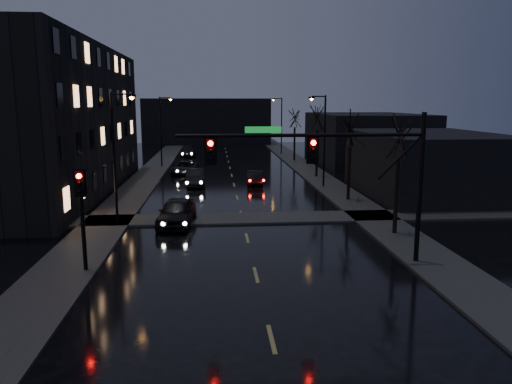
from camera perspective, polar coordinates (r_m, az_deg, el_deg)
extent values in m
plane|color=black|center=(14.83, 2.72, -19.89)|extent=(160.00, 160.00, 0.00)
cube|color=#2D2D2B|center=(48.75, -12.70, 1.30)|extent=(3.00, 140.00, 0.12)
cube|color=#2D2D2B|center=(49.34, 7.25, 1.58)|extent=(3.00, 140.00, 0.12)
cube|color=#2D2D2B|center=(32.11, -1.56, -3.03)|extent=(40.00, 3.00, 0.12)
cube|color=black|center=(45.21, -24.06, 7.56)|extent=(12.00, 30.00, 12.00)
cube|color=black|center=(42.65, 19.12, 3.05)|extent=(10.00, 14.00, 5.00)
cube|color=black|center=(63.68, 12.42, 6.03)|extent=(12.00, 18.00, 6.00)
cube|color=black|center=(90.78, -5.62, 8.05)|extent=(22.00, 10.00, 8.00)
cylinder|color=black|center=(23.95, 18.22, 0.27)|extent=(0.22, 0.22, 7.00)
cylinder|color=black|center=(22.09, 5.25, 6.47)|extent=(11.00, 0.16, 0.16)
cylinder|color=black|center=(23.37, 16.16, 3.86)|extent=(2.05, 0.10, 2.05)
cube|color=#0C591E|center=(21.84, 0.83, 7.13)|extent=(1.60, 0.04, 0.28)
cube|color=black|center=(21.81, -5.22, 4.71)|extent=(0.35, 0.28, 1.05)
sphere|color=#FF0705|center=(21.62, -5.24, 5.54)|extent=(0.22, 0.22, 0.22)
cube|color=black|center=(22.23, 6.49, 4.79)|extent=(0.35, 0.28, 1.05)
sphere|color=#FF0705|center=(22.05, 6.59, 5.61)|extent=(0.22, 0.22, 0.22)
cylinder|color=black|center=(23.07, -19.17, -3.46)|extent=(0.18, 0.18, 4.40)
cube|color=black|center=(22.73, -19.43, 0.96)|extent=(0.35, 0.28, 1.05)
sphere|color=#FF0705|center=(22.52, -19.58, 1.72)|extent=(0.22, 0.22, 0.22)
cylinder|color=black|center=(29.04, 15.73, -0.53)|extent=(0.24, 0.24, 4.40)
cylinder|color=black|center=(38.45, 10.56, 2.05)|extent=(0.24, 0.24, 4.12)
cylinder|color=black|center=(50.01, 6.96, 4.33)|extent=(0.24, 0.24, 4.68)
cylinder|color=black|center=(63.74, 4.42, 5.47)|extent=(0.24, 0.24, 4.29)
cylinder|color=black|center=(31.49, -15.89, 3.60)|extent=(0.16, 0.16, 8.00)
cylinder|color=black|center=(31.19, -15.15, 10.76)|extent=(1.20, 0.10, 0.10)
cube|color=black|center=(31.09, -14.03, 10.62)|extent=(0.50, 0.25, 0.15)
sphere|color=orange|center=(31.09, -14.02, 10.44)|extent=(0.28, 0.28, 0.28)
cylinder|color=black|center=(58.13, -10.83, 6.69)|extent=(0.16, 0.16, 8.00)
cylinder|color=black|center=(57.97, -10.36, 10.56)|extent=(1.20, 0.10, 0.10)
cube|color=black|center=(57.91, -9.75, 10.48)|extent=(0.50, 0.25, 0.15)
sphere|color=orange|center=(57.91, -9.75, 10.38)|extent=(0.28, 0.28, 0.28)
cylinder|color=black|center=(43.89, 7.82, 5.67)|extent=(0.16, 0.16, 8.00)
cylinder|color=black|center=(43.63, 7.17, 10.79)|extent=(1.20, 0.10, 0.10)
cube|color=black|center=(43.51, 6.38, 10.68)|extent=(0.50, 0.25, 0.15)
sphere|color=orange|center=(43.51, 6.38, 10.54)|extent=(0.28, 0.28, 0.28)
cylinder|color=black|center=(71.43, 2.93, 7.49)|extent=(0.16, 0.16, 8.00)
cylinder|color=black|center=(71.27, 2.48, 10.63)|extent=(1.20, 0.10, 0.10)
cube|color=black|center=(71.19, 1.99, 10.55)|extent=(0.50, 0.25, 0.15)
sphere|color=orange|center=(71.19, 1.99, 10.47)|extent=(0.28, 0.28, 0.28)
imported|color=black|center=(30.73, -9.05, -2.29)|extent=(2.45, 5.05, 1.66)
imported|color=black|center=(45.05, -6.99, 1.66)|extent=(1.94, 4.72, 1.52)
imported|color=black|center=(52.25, -8.14, 2.74)|extent=(2.94, 5.24, 1.38)
imported|color=black|center=(69.18, -7.80, 4.61)|extent=(2.32, 5.16, 1.47)
imported|color=black|center=(45.53, -0.14, 1.70)|extent=(1.65, 4.10, 1.32)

